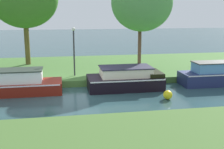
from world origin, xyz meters
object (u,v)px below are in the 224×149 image
object	(u,v)px
black_barge	(126,79)
navy_cruiser	(218,74)
channel_buoy	(168,95)
willow_tree_right	(142,3)
lamp_post	(74,46)

from	to	relation	value
black_barge	navy_cruiser	bearing A→B (deg)	0.00
navy_cruiser	channel_buoy	xyz separation A→B (m)	(-4.30, -2.55, -0.40)
willow_tree_right	navy_cruiser	bearing A→B (deg)	-55.03
navy_cruiser	channel_buoy	world-z (taller)	navy_cruiser
navy_cruiser	lamp_post	world-z (taller)	lamp_post
willow_tree_right	channel_buoy	world-z (taller)	willow_tree_right
black_barge	willow_tree_right	bearing A→B (deg)	65.34
black_barge	channel_buoy	distance (m)	3.09
willow_tree_right	lamp_post	bearing A→B (deg)	-152.07
navy_cruiser	lamp_post	bearing A→B (deg)	165.32
black_barge	willow_tree_right	distance (m)	7.36
channel_buoy	lamp_post	bearing A→B (deg)	133.72
lamp_post	navy_cruiser	bearing A→B (deg)	-14.68
willow_tree_right	channel_buoy	size ratio (longest dim) A/B	14.37
willow_tree_right	channel_buoy	xyz separation A→B (m)	(-0.67, -7.74, -4.99)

